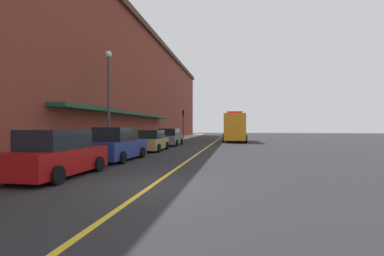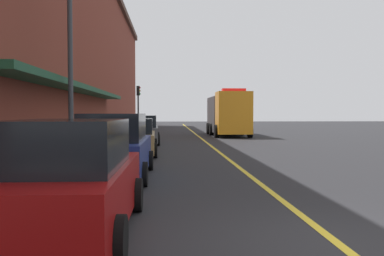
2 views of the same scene
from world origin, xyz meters
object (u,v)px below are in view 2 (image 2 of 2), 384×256
(parked_car_2, at_px, (133,138))
(utility_truck, at_px, (228,114))
(parked_car_0, at_px, (71,181))
(parked_car_3, at_px, (142,131))
(traffic_light_near, at_px, (138,100))
(parking_meter_0, at_px, (108,130))
(street_lamp_left, at_px, (70,43))
(parked_car_1, at_px, (115,148))
(parking_meter_1, at_px, (44,148))

(parked_car_2, distance_m, utility_truck, 16.00)
(parked_car_0, height_order, parked_car_3, parked_car_0)
(parked_car_0, relative_size, traffic_light_near, 1.03)
(utility_truck, bearing_deg, parked_car_3, -39.16)
(parked_car_0, bearing_deg, traffic_light_near, 2.82)
(parking_meter_0, xyz_separation_m, traffic_light_near, (0.06, 19.01, 2.10))
(parking_meter_0, bearing_deg, traffic_light_near, 89.81)
(parked_car_2, xyz_separation_m, traffic_light_near, (-1.28, 20.48, 2.38))
(street_lamp_left, bearing_deg, parked_car_1, -56.58)
(traffic_light_near, bearing_deg, parked_car_2, -86.41)
(traffic_light_near, bearing_deg, utility_truck, -37.21)
(parking_meter_0, bearing_deg, utility_truck, 59.26)
(utility_truck, xyz_separation_m, parking_meter_1, (-7.81, -23.13, -0.71))
(parked_car_0, distance_m, parking_meter_1, 3.56)
(utility_truck, bearing_deg, street_lamp_left, -25.79)
(parking_meter_1, bearing_deg, parking_meter_0, 90.00)
(utility_truck, distance_m, parking_meter_1, 24.42)
(utility_truck, height_order, parking_meter_1, utility_truck)
(parked_car_0, xyz_separation_m, parking_meter_0, (-1.40, 13.27, 0.23))
(parked_car_2, relative_size, parking_meter_0, 3.49)
(street_lamp_left, height_order, traffic_light_near, street_lamp_left)
(parked_car_2, relative_size, traffic_light_near, 1.08)
(utility_truck, distance_m, street_lamp_left, 20.03)
(parked_car_1, bearing_deg, street_lamp_left, 34.02)
(parked_car_3, height_order, traffic_light_near, traffic_light_near)
(parked_car_3, bearing_deg, parking_meter_0, 163.26)
(parked_car_3, distance_m, street_lamp_left, 10.62)
(street_lamp_left, relative_size, traffic_light_near, 1.61)
(traffic_light_near, bearing_deg, parked_car_1, -87.22)
(parked_car_1, bearing_deg, traffic_light_near, 3.38)
(parked_car_0, distance_m, parked_car_3, 18.22)
(parking_meter_0, xyz_separation_m, parking_meter_1, (0.00, -10.00, 0.00))
(utility_truck, relative_size, parking_meter_1, 5.75)
(parked_car_0, relative_size, utility_truck, 0.58)
(parked_car_1, relative_size, utility_truck, 0.63)
(traffic_light_near, bearing_deg, parking_meter_0, -90.19)
(parked_car_0, bearing_deg, utility_truck, -13.20)
(parking_meter_0, bearing_deg, parked_car_2, -47.63)
(parking_meter_1, bearing_deg, utility_truck, 71.35)
(parked_car_2, height_order, parking_meter_1, parked_car_2)
(parking_meter_1, xyz_separation_m, street_lamp_left, (-0.60, 5.15, 3.34))
(parked_car_1, distance_m, parking_meter_1, 2.57)
(parked_car_0, height_order, parking_meter_0, parked_car_0)
(utility_truck, bearing_deg, parking_meter_0, -31.47)
(parked_car_3, distance_m, parking_meter_1, 15.01)
(parked_car_1, relative_size, street_lamp_left, 0.69)
(parked_car_1, distance_m, parked_car_3, 12.79)
(parked_car_2, xyz_separation_m, parking_meter_1, (-1.35, -8.53, 0.29))
(parked_car_0, relative_size, street_lamp_left, 0.64)
(street_lamp_left, distance_m, traffic_light_near, 23.91)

